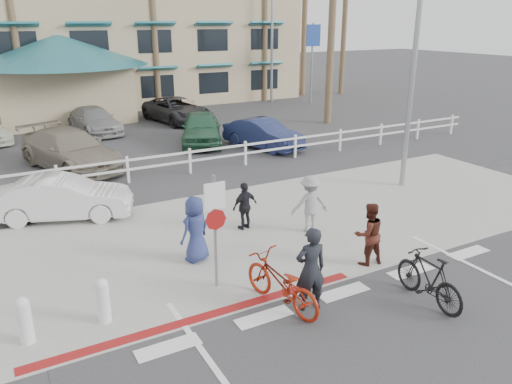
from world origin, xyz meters
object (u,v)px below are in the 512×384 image
sign_post (215,226)px  bike_red (281,283)px  bike_black (429,278)px  car_white_sedan (63,198)px

sign_post → bike_red: sign_post is taller
sign_post → bike_black: (3.59, -2.74, -0.89)m
bike_black → car_white_sedan: 10.40m
sign_post → bike_black: bearing=-37.3°
car_white_sedan → bike_black: bearing=-125.7°
bike_red → bike_black: bearing=143.4°
sign_post → car_white_sedan: (-2.28, 5.84, -0.81)m
car_white_sedan → sign_post: bearing=-138.8°
sign_post → bike_black: 4.60m
bike_black → sign_post: bearing=-34.6°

